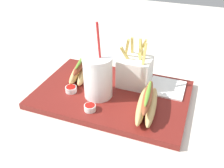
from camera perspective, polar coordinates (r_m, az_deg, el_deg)
ground_plane at (r=0.84m, az=-0.00°, el=-3.46°), size 2.40×2.40×0.02m
food_tray at (r=0.82m, az=-0.00°, el=-2.34°), size 0.48×0.32×0.02m
soda_cup at (r=0.77m, az=-3.18°, el=1.66°), size 0.09×0.09×0.24m
fries_basket at (r=0.84m, az=5.14°, el=2.88°), size 0.10×0.09×0.16m
hot_dog_1 at (r=0.73m, az=7.85°, el=-4.33°), size 0.08×0.19×0.07m
hot_dog_2 at (r=0.90m, az=-6.81°, el=3.24°), size 0.09×0.18×0.07m
ketchup_cup_1 at (r=0.74m, az=-4.96°, el=-5.24°), size 0.03×0.03×0.02m
ketchup_cup_2 at (r=0.82m, az=-9.17°, el=-1.11°), size 0.04×0.04×0.02m
napkin_stack at (r=0.85m, az=12.12°, el=-0.81°), size 0.12×0.12×0.01m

